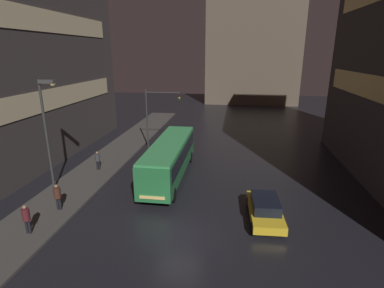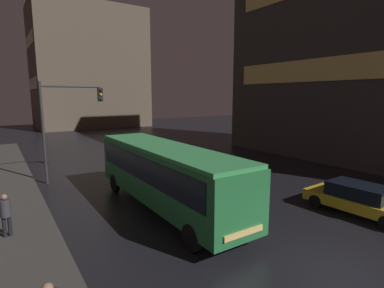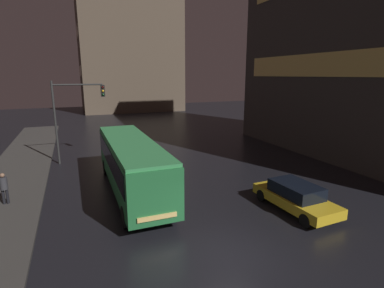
{
  "view_description": "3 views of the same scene",
  "coord_description": "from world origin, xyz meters",
  "px_view_note": "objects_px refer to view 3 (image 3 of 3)",
  "views": [
    {
      "loc": [
        2.9,
        -14.67,
        10.01
      ],
      "look_at": [
        -0.59,
        9.28,
        2.55
      ],
      "focal_mm": 28.0,
      "sensor_mm": 36.0,
      "label": 1
    },
    {
      "loc": [
        -8.73,
        -4.51,
        5.45
      ],
      "look_at": [
        1.1,
        10.46,
        2.54
      ],
      "focal_mm": 28.0,
      "sensor_mm": 36.0,
      "label": 2
    },
    {
      "loc": [
        -5.1,
        -8.82,
        6.73
      ],
      "look_at": [
        2.16,
        9.34,
        2.19
      ],
      "focal_mm": 28.0,
      "sensor_mm": 36.0,
      "label": 3
    }
  ],
  "objects_px": {
    "car_taxi": "(295,196)",
    "pedestrian_near": "(4,186)",
    "bus_near": "(132,161)",
    "traffic_light_main": "(73,107)"
  },
  "relations": [
    {
      "from": "car_taxi",
      "to": "pedestrian_near",
      "type": "relative_size",
      "value": 2.79
    },
    {
      "from": "bus_near",
      "to": "pedestrian_near",
      "type": "relative_size",
      "value": 6.52
    },
    {
      "from": "bus_near",
      "to": "pedestrian_near",
      "type": "height_order",
      "value": "bus_near"
    },
    {
      "from": "car_taxi",
      "to": "traffic_light_main",
      "type": "relative_size",
      "value": 0.74
    },
    {
      "from": "bus_near",
      "to": "pedestrian_near",
      "type": "xyz_separation_m",
      "value": [
        -6.51,
        0.52,
        -0.78
      ]
    },
    {
      "from": "car_taxi",
      "to": "pedestrian_near",
      "type": "xyz_separation_m",
      "value": [
        -13.72,
        5.92,
        0.4
      ]
    },
    {
      "from": "car_taxi",
      "to": "bus_near",
      "type": "bearing_deg",
      "value": -39.74
    },
    {
      "from": "bus_near",
      "to": "traffic_light_main",
      "type": "xyz_separation_m",
      "value": [
        -2.86,
        7.84,
        2.39
      ]
    },
    {
      "from": "bus_near",
      "to": "car_taxi",
      "type": "relative_size",
      "value": 2.34
    },
    {
      "from": "car_taxi",
      "to": "pedestrian_near",
      "type": "distance_m",
      "value": 14.95
    }
  ]
}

